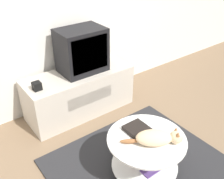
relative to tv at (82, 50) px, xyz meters
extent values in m
plane|color=#7F664C|center=(-0.13, -1.23, -0.82)|extent=(12.00, 12.00, 0.00)
cube|color=silver|center=(-0.13, 0.32, 0.48)|extent=(8.00, 0.05, 2.60)
cube|color=#28282B|center=(-0.13, -1.23, -0.81)|extent=(1.64, 1.42, 0.02)
cube|color=beige|center=(-0.09, -0.03, -0.54)|extent=(1.35, 0.53, 0.55)
cube|color=#B7AD9E|center=(-0.09, -0.29, -0.49)|extent=(0.61, 0.01, 0.15)
cube|color=black|center=(0.00, 0.00, 0.00)|extent=(0.55, 0.39, 0.53)
cube|color=black|center=(0.00, -0.19, 0.01)|extent=(0.48, 0.01, 0.41)
cube|color=black|center=(-0.64, -0.10, -0.22)|extent=(0.09, 0.09, 0.09)
cylinder|color=#B2B2B7|center=(-0.14, -1.31, -0.79)|extent=(0.30, 0.30, 0.01)
cylinder|color=#B7B7BC|center=(-0.14, -1.31, -0.59)|extent=(0.04, 0.04, 0.41)
cylinder|color=white|center=(-0.14, -1.31, -0.70)|extent=(0.63, 0.63, 0.01)
cylinder|color=white|center=(-0.14, -1.31, -0.38)|extent=(0.72, 0.72, 0.02)
cube|color=maroon|center=(-0.12, -1.24, -0.68)|extent=(0.24, 0.14, 0.02)
cube|color=#51387A|center=(-0.16, -1.41, -0.69)|extent=(0.17, 0.11, 0.01)
cube|color=black|center=(-0.15, -1.19, -0.35)|extent=(0.20, 0.21, 0.04)
ellipsoid|color=beige|center=(-0.13, -1.39, -0.31)|extent=(0.37, 0.33, 0.12)
sphere|color=beige|center=(0.02, -1.50, -0.31)|extent=(0.12, 0.12, 0.12)
cone|color=#996038|center=(0.04, -1.48, -0.25)|extent=(0.04, 0.04, 0.04)
cone|color=#996038|center=(0.01, -1.53, -0.25)|extent=(0.04, 0.04, 0.04)
ellipsoid|color=#996038|center=(-0.31, -1.27, -0.35)|extent=(0.16, 0.13, 0.04)
camera|label=1|loc=(-1.46, -2.55, 1.22)|focal=42.00mm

